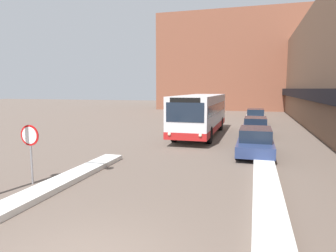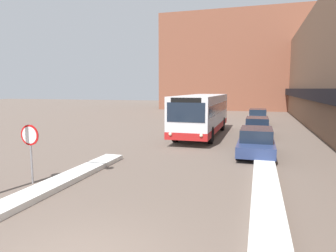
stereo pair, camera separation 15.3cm
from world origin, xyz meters
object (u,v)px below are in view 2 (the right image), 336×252
parked_car_middle (257,127)px  parked_car_back (258,117)px  stop_sign (30,141)px  parked_car_front (256,142)px  city_bus (202,113)px

parked_car_middle → parked_car_back: parked_car_back is taller
parked_car_back → stop_sign: (-7.87, -21.53, 0.83)m
parked_car_middle → parked_car_front: bearing=-90.0°
city_bus → stop_sign: (-3.90, -13.19, -0.07)m
parked_car_front → parked_car_middle: 6.72m
city_bus → parked_car_middle: size_ratio=2.32×
city_bus → parked_car_front: (3.96, -5.74, -0.95)m
city_bus → parked_car_middle: bearing=13.8°
parked_car_middle → parked_car_back: size_ratio=1.01×
parked_car_middle → parked_car_back: 7.36m
stop_sign → parked_car_front: bearing=43.4°
parked_car_middle → parked_car_back: (-0.00, 7.36, 0.07)m
parked_car_back → stop_sign: bearing=-110.1°
parked_car_back → stop_sign: 22.94m
parked_car_back → stop_sign: stop_sign is taller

